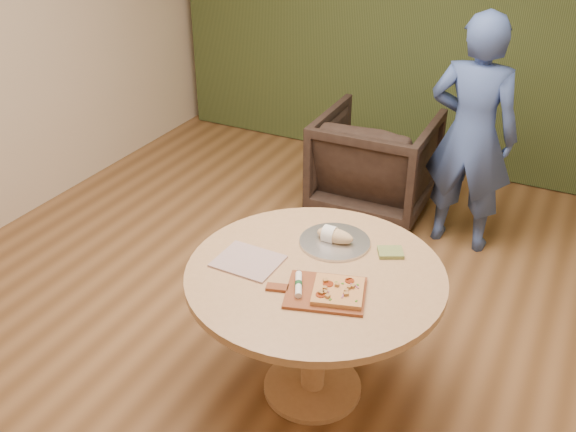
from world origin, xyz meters
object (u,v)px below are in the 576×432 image
(flatbread_pizza, at_px, (338,291))
(cutlery_roll, at_px, (299,284))
(pizza_paddle, at_px, (323,292))
(armchair, at_px, (376,158))
(pedestal_table, at_px, (315,295))
(person_standing, at_px, (472,135))
(bread_roll, at_px, (333,235))
(serving_tray, at_px, (335,242))

(flatbread_pizza, xyz_separation_m, cutlery_roll, (-0.18, -0.04, 0.00))
(pizza_paddle, distance_m, armchair, 2.23)
(armchair, bearing_deg, pedestal_table, 100.38)
(armchair, bearing_deg, person_standing, 163.70)
(pedestal_table, height_order, cutlery_roll, cutlery_roll)
(pizza_paddle, distance_m, bread_roll, 0.43)
(pedestal_table, xyz_separation_m, bread_roll, (-0.03, 0.27, 0.18))
(pizza_paddle, distance_m, flatbread_pizza, 0.07)
(pedestal_table, height_order, bread_roll, bread_roll)
(pedestal_table, distance_m, serving_tray, 0.31)
(pedestal_table, bearing_deg, armchair, 101.62)
(serving_tray, xyz_separation_m, person_standing, (0.32, 1.54, 0.06))
(flatbread_pizza, xyz_separation_m, serving_tray, (-0.19, 0.40, -0.02))
(flatbread_pizza, bearing_deg, cutlery_roll, -167.84)
(pizza_paddle, bearing_deg, flatbread_pizza, -4.02)
(pizza_paddle, distance_m, serving_tray, 0.43)
(serving_tray, xyz_separation_m, armchair, (-0.39, 1.73, -0.33))
(pizza_paddle, relative_size, person_standing, 0.29)
(pedestal_table, relative_size, armchair, 1.43)
(cutlery_roll, xyz_separation_m, person_standing, (0.31, 1.97, 0.04))
(pizza_paddle, relative_size, flatbread_pizza, 1.73)
(pizza_paddle, height_order, cutlery_roll, cutlery_roll)
(serving_tray, bearing_deg, person_standing, 78.22)
(cutlery_roll, height_order, serving_tray, cutlery_roll)
(bread_roll, bearing_deg, person_standing, 77.90)
(pizza_paddle, height_order, armchair, armchair)
(bread_roll, bearing_deg, serving_tray, -0.00)
(pedestal_table, relative_size, flatbread_pizza, 4.48)
(bread_roll, bearing_deg, pedestal_table, -84.58)
(flatbread_pizza, height_order, person_standing, person_standing)
(pedestal_table, bearing_deg, pizza_paddle, -53.71)
(pedestal_table, height_order, flatbread_pizza, flatbread_pizza)
(flatbread_pizza, bearing_deg, serving_tray, 115.08)
(pedestal_table, height_order, person_standing, person_standing)
(serving_tray, bearing_deg, armchair, 102.84)
(pedestal_table, distance_m, armchair, 2.05)
(flatbread_pizza, relative_size, cutlery_roll, 1.46)
(pedestal_table, distance_m, pizza_paddle, 0.23)
(flatbread_pizza, height_order, serving_tray, flatbread_pizza)
(pizza_paddle, bearing_deg, cutlery_roll, 174.76)
(pizza_paddle, height_order, person_standing, person_standing)
(pedestal_table, relative_size, bread_roll, 6.36)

